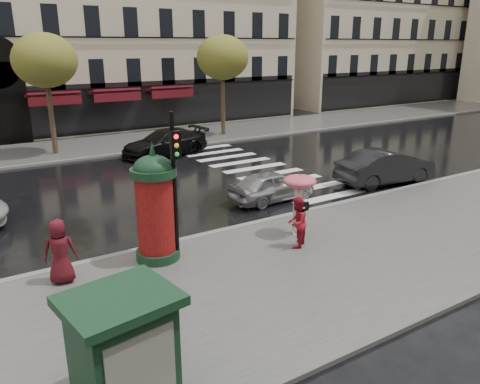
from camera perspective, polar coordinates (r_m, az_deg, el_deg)
ground at (r=13.24m, az=3.39°, el=-9.51°), size 160.00×160.00×0.00m
near_sidewalk at (r=12.85m, az=4.70°, el=-10.11°), size 90.00×7.00×0.12m
far_sidewalk at (r=29.99m, az=-18.15°, el=5.23°), size 90.00×6.00×0.12m
near_kerb at (r=15.52m, az=-3.04°, el=-5.00°), size 90.00×0.25×0.14m
far_kerb at (r=27.14m, az=-16.55°, el=4.17°), size 90.00×0.25×0.14m
zebra_crossing at (r=23.87m, az=1.85°, el=2.96°), size 3.60×11.75×0.01m
tree_far_left at (r=28.01m, az=-22.71°, el=14.53°), size 3.40×3.40×6.64m
tree_far_right at (r=31.83m, az=-2.14°, el=16.02°), size 3.40×3.40×6.64m
woman_umbrella at (r=14.96m, az=7.23°, el=-0.30°), size 1.06×1.06×2.04m
woman_red at (r=14.18m, az=6.94°, el=-3.70°), size 0.97×0.93×1.58m
man_burgundy at (r=12.86m, az=-21.10°, el=-6.77°), size 0.97×0.79×1.71m
morris_column at (r=13.23m, az=-10.30°, el=-1.48°), size 1.28×1.28×3.43m
traffic_light at (r=12.80m, az=-7.94°, el=2.25°), size 0.28×0.40×4.22m
newsstand at (r=8.35m, az=-14.03°, el=-18.27°), size 1.95×1.72×2.10m
car_silver at (r=18.73m, az=3.91°, el=0.78°), size 3.74×1.68×1.25m
car_darkgrey at (r=22.01m, az=17.36°, el=2.95°), size 4.81×2.11×1.53m
car_black at (r=26.80m, az=-9.17°, el=5.95°), size 5.22×2.67×1.45m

